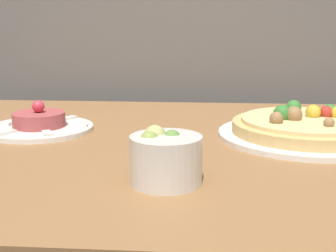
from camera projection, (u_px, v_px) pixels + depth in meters
dining_table at (167, 193)px, 0.94m from camera, size 1.11×0.89×0.77m
pizza_plate at (307, 128)px, 0.94m from camera, size 0.35×0.35×0.07m
tartare_plate at (39, 124)px, 1.00m from camera, size 0.23×0.23×0.07m
small_bowl at (165, 158)px, 0.67m from camera, size 0.10×0.10×0.08m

